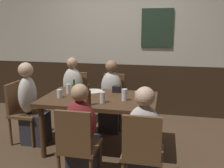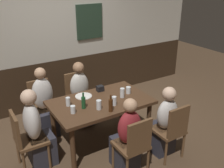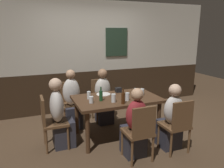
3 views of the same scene
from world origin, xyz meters
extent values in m
plane|color=#4C3826|center=(0.00, 0.00, 0.00)|extent=(12.00, 12.00, 0.00)
cube|color=#332316|center=(0.00, 1.65, 0.47)|extent=(6.40, 0.10, 0.95)
cube|color=beige|center=(0.00, 1.65, 1.77)|extent=(6.40, 0.10, 1.65)
cube|color=#233828|center=(0.66, 1.58, 1.63)|extent=(0.56, 0.03, 0.68)
cube|color=#472D1C|center=(0.00, 0.00, 0.71)|extent=(1.50, 0.92, 0.05)
cylinder|color=#472D1C|center=(-0.65, -0.38, 0.34)|extent=(0.07, 0.07, 0.69)
cylinder|color=#472D1C|center=(0.65, -0.38, 0.34)|extent=(0.07, 0.07, 0.69)
cylinder|color=#472D1C|center=(-0.65, 0.38, 0.34)|extent=(0.07, 0.07, 0.69)
cylinder|color=#472D1C|center=(0.65, 0.38, 0.34)|extent=(0.07, 0.07, 0.69)
cube|color=brown|center=(0.66, -0.80, 0.43)|extent=(0.40, 0.40, 0.04)
cube|color=brown|center=(0.66, -0.98, 0.67)|extent=(0.36, 0.04, 0.43)
cylinder|color=brown|center=(0.49, -0.63, 0.21)|extent=(0.04, 0.04, 0.41)
cylinder|color=brown|center=(0.83, -0.63, 0.21)|extent=(0.04, 0.04, 0.41)
cube|color=brown|center=(-1.09, 0.00, 0.43)|extent=(0.40, 0.40, 0.04)
cube|color=brown|center=(-1.27, 0.00, 0.67)|extent=(0.04, 0.36, 0.43)
cylinder|color=brown|center=(-0.92, 0.17, 0.21)|extent=(0.04, 0.04, 0.41)
cylinder|color=brown|center=(-0.92, -0.17, 0.21)|extent=(0.04, 0.04, 0.41)
cylinder|color=brown|center=(-1.26, 0.17, 0.21)|extent=(0.04, 0.04, 0.41)
cylinder|color=brown|center=(-1.26, -0.17, 0.21)|extent=(0.04, 0.04, 0.41)
cube|color=brown|center=(0.00, -0.80, 0.43)|extent=(0.40, 0.40, 0.04)
cube|color=brown|center=(0.00, -0.98, 0.67)|extent=(0.36, 0.04, 0.43)
cylinder|color=brown|center=(-0.17, -0.63, 0.21)|extent=(0.04, 0.04, 0.41)
cylinder|color=brown|center=(0.17, -0.63, 0.21)|extent=(0.04, 0.04, 0.41)
cube|color=brown|center=(-0.66, 0.80, 0.43)|extent=(0.40, 0.40, 0.04)
cube|color=brown|center=(-0.66, 0.98, 0.67)|extent=(0.36, 0.04, 0.43)
cylinder|color=brown|center=(-0.49, 0.63, 0.21)|extent=(0.04, 0.04, 0.41)
cylinder|color=brown|center=(-0.83, 0.63, 0.21)|extent=(0.04, 0.04, 0.41)
cylinder|color=brown|center=(-0.49, 0.97, 0.21)|extent=(0.04, 0.04, 0.41)
cylinder|color=brown|center=(-0.83, 0.97, 0.21)|extent=(0.04, 0.04, 0.41)
cube|color=brown|center=(0.00, 0.80, 0.43)|extent=(0.40, 0.40, 0.04)
cube|color=brown|center=(0.00, 0.98, 0.67)|extent=(0.36, 0.04, 0.43)
cylinder|color=brown|center=(0.17, 0.63, 0.21)|extent=(0.04, 0.04, 0.41)
cylinder|color=brown|center=(-0.17, 0.63, 0.21)|extent=(0.04, 0.04, 0.41)
cylinder|color=brown|center=(0.17, 0.97, 0.21)|extent=(0.04, 0.04, 0.41)
cylinder|color=brown|center=(-0.17, 0.97, 0.21)|extent=(0.04, 0.04, 0.41)
cube|color=#2D2D38|center=(0.66, -0.67, 0.23)|extent=(0.32, 0.34, 0.45)
ellipsoid|color=silver|center=(0.66, -0.76, 0.68)|extent=(0.34, 0.22, 0.46)
sphere|color=#DBB293|center=(0.66, -0.76, 1.00)|extent=(0.20, 0.20, 0.20)
cube|color=#2D2D38|center=(-0.96, 0.00, 0.23)|extent=(0.34, 0.32, 0.45)
ellipsoid|color=silver|center=(-1.05, 0.00, 0.72)|extent=(0.22, 0.34, 0.53)
sphere|color=#DBB293|center=(-1.05, 0.00, 1.07)|extent=(0.21, 0.21, 0.21)
cube|color=#2D2D38|center=(0.00, -0.67, 0.23)|extent=(0.32, 0.34, 0.45)
ellipsoid|color=maroon|center=(0.00, -0.76, 0.69)|extent=(0.34, 0.22, 0.47)
sphere|color=tan|center=(0.00, -0.76, 1.00)|extent=(0.18, 0.18, 0.18)
cube|color=#2D2D38|center=(-0.66, 0.67, 0.23)|extent=(0.32, 0.34, 0.45)
ellipsoid|color=silver|center=(-0.66, 0.76, 0.72)|extent=(0.34, 0.22, 0.55)
sphere|color=tan|center=(-0.66, 0.76, 1.08)|extent=(0.18, 0.18, 0.18)
cube|color=#2D2D38|center=(0.00, 0.67, 0.23)|extent=(0.32, 0.34, 0.45)
ellipsoid|color=beige|center=(0.00, 0.76, 0.70)|extent=(0.34, 0.22, 0.51)
sphere|color=#936B4C|center=(0.00, 0.76, 1.04)|extent=(0.19, 0.19, 0.19)
cylinder|color=silver|center=(0.10, -0.22, 0.81)|extent=(0.07, 0.07, 0.14)
cylinder|color=#331E14|center=(0.10, -0.22, 0.80)|extent=(0.06, 0.06, 0.12)
cylinder|color=silver|center=(-0.51, -0.12, 0.80)|extent=(0.07, 0.07, 0.11)
cylinder|color=gold|center=(-0.51, -0.12, 0.76)|extent=(0.06, 0.06, 0.04)
cylinder|color=silver|center=(-0.48, 0.12, 0.81)|extent=(0.06, 0.06, 0.13)
cylinder|color=#331E14|center=(-0.48, 0.12, 0.78)|extent=(0.06, 0.06, 0.09)
cylinder|color=silver|center=(-0.15, -0.21, 0.81)|extent=(0.07, 0.07, 0.14)
cylinder|color=#C6842D|center=(-0.15, -0.21, 0.79)|extent=(0.06, 0.06, 0.10)
cylinder|color=silver|center=(0.35, -0.07, 0.81)|extent=(0.07, 0.07, 0.15)
cylinder|color=silver|center=(0.35, -0.07, 0.79)|extent=(0.06, 0.06, 0.10)
cylinder|color=silver|center=(0.51, 0.00, 0.80)|extent=(0.08, 0.08, 0.11)
cylinder|color=#C6842D|center=(0.51, 0.00, 0.77)|extent=(0.07, 0.07, 0.06)
cylinder|color=#194723|center=(-0.32, -0.07, 0.83)|extent=(0.06, 0.06, 0.17)
cylinder|color=#194723|center=(-0.32, -0.07, 0.95)|extent=(0.03, 0.03, 0.07)
cylinder|color=#42230F|center=(-0.04, -0.35, 0.83)|extent=(0.06, 0.06, 0.18)
cylinder|color=#42230F|center=(-0.04, -0.35, 0.96)|extent=(0.03, 0.03, 0.07)
cylinder|color=white|center=(-0.15, 0.27, 0.75)|extent=(0.26, 0.26, 0.01)
cube|color=black|center=(0.17, 0.32, 0.79)|extent=(0.11, 0.09, 0.09)
camera|label=1|loc=(0.84, -3.10, 1.66)|focal=40.27mm
camera|label=2|loc=(-1.72, -3.10, 2.55)|focal=41.86mm
camera|label=3|loc=(-1.46, -3.46, 1.89)|focal=35.26mm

